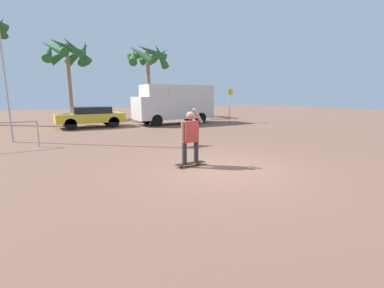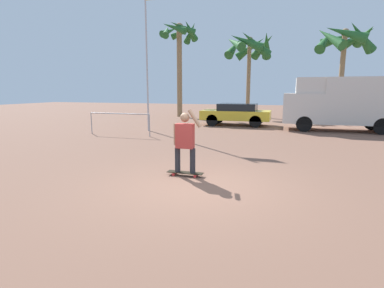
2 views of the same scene
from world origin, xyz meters
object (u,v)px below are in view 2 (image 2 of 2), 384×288
Objects in this scene: camper_van at (343,102)px; flagpole at (148,50)px; person_skateboarder at (185,139)px; palm_tree_center_background at (250,47)px; palm_tree_near_van at (346,40)px; skateboard at (185,173)px; palm_tree_far_left at (179,39)px; parked_car_yellow at (236,113)px.

flagpole is (-9.84, -3.09, 2.67)m from camper_van.
person_skateboarder is 0.23× the size of palm_tree_center_background.
person_skateboarder is 19.44m from palm_tree_near_van.
skateboard is 19.71m from palm_tree_center_background.
palm_tree_center_background is at bearing 23.19° from palm_tree_far_left.
palm_tree_center_background is at bearing 171.32° from palm_tree_near_van.
flagpole is at bearing -108.90° from palm_tree_center_background.
palm_tree_far_left is (-6.14, 16.58, 6.10)m from skateboard.
flagpole is at bearing 121.20° from person_skateboarder.
skateboard is at bearing -86.94° from parked_car_yellow.
camper_van is 0.77× the size of palm_tree_far_left.
flagpole is at bearing -136.77° from palm_tree_near_van.
skateboard is 11.70m from parked_car_yellow.
palm_tree_near_van is at bearing 5.69° from palm_tree_far_left.
person_skateboarder is 11.69m from parked_car_yellow.
person_skateboarder is 11.96m from camper_van.
palm_tree_near_van is (6.16, 17.81, 4.78)m from person_skateboarder.
palm_tree_center_background is at bearing 126.45° from camper_van.
palm_tree_near_van is (6.78, 6.14, 4.99)m from parked_car_yellow.
palm_tree_center_background is at bearing 71.10° from flagpole.
parked_car_yellow is at bearing 44.94° from flagpole.
palm_tree_far_left reaches higher than parked_car_yellow.
parked_car_yellow is at bearing 171.02° from camper_van.
palm_tree_far_left reaches higher than palm_tree_center_background.
palm_tree_near_van reaches higher than skateboard.
camper_van is at bearing -27.23° from palm_tree_far_left.
camper_van is 8.27m from palm_tree_near_van.
parked_car_yellow is (-5.82, 0.92, -0.81)m from camper_van.
flagpole is (-3.84, -11.21, -1.47)m from palm_tree_center_background.
parked_car_yellow reaches higher than skateboard.
palm_tree_far_left is 9.26m from flagpole.
person_skateboarder reaches higher than parked_car_yellow.
palm_tree_far_left is at bearing 110.32° from skateboard.
palm_tree_near_van reaches higher than parked_car_yellow.
skateboard is 0.12× the size of palm_tree_far_left.
palm_tree_near_van is 12.37m from palm_tree_far_left.
skateboard is 18.71m from palm_tree_far_left.
camper_van is at bearing 17.42° from flagpole.
skateboard is at bearing -58.79° from flagpole.
flagpole is (-4.02, -4.01, 3.47)m from parked_car_yellow.
palm_tree_far_left is (-12.30, -1.23, 0.44)m from palm_tree_near_van.
camper_van is at bearing -53.55° from palm_tree_center_background.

